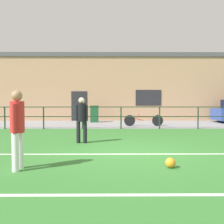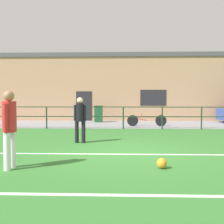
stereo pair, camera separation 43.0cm
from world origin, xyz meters
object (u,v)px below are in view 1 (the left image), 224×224
player_striker (17,125)px  player_goalkeeper (82,117)px  bicycle_parked_1 (144,120)px  trash_bin_0 (94,114)px  soccer_ball_match (170,163)px

player_striker → player_goalkeeper: bearing=166.2°
player_striker → bicycle_parked_1: size_ratio=0.77×
bicycle_parked_1 → trash_bin_0: size_ratio=2.01×
bicycle_parked_1 → soccer_ball_match: bearing=-93.5°
soccer_ball_match → trash_bin_0: size_ratio=0.21×
player_goalkeeper → soccer_ball_match: size_ratio=7.00×
trash_bin_0 → soccer_ball_match: bearing=-78.4°
trash_bin_0 → bicycle_parked_1: bearing=-41.2°
player_goalkeeper → trash_bin_0: bearing=-86.4°
player_goalkeeper → trash_bin_0: (-0.06, 8.21, -0.32)m
player_goalkeeper → player_striker: (-0.98, -3.48, 0.06)m
player_goalkeeper → soccer_ball_match: 4.14m
player_goalkeeper → soccer_ball_match: bearing=127.9°
player_striker → soccer_ball_match: 3.41m
player_goalkeeper → bicycle_parked_1: (2.87, 5.65, -0.55)m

